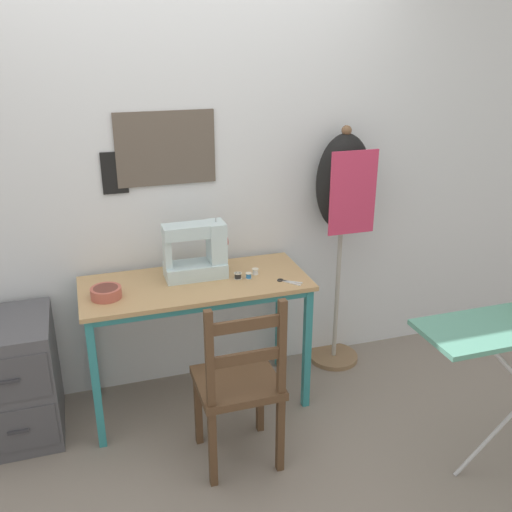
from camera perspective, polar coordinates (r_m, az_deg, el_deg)
The scene contains 12 objects.
ground_plane at distance 3.31m, azimuth -4.54°, elevation -16.77°, with size 14.00×14.00×0.00m, color gray.
wall_back at distance 3.28m, azimuth -7.67°, elevation 7.71°, with size 10.00×0.07×2.55m.
sewing_table at distance 3.16m, azimuth -5.97°, elevation -4.26°, with size 1.24×0.53×0.78m.
sewing_machine at distance 3.14m, azimuth -5.75°, elevation 0.42°, with size 0.35×0.17×0.33m.
fabric_bowl at distance 3.02m, azimuth -14.76°, elevation -3.55°, with size 0.16×0.16×0.06m.
scissors at distance 3.12m, azimuth 2.99°, elevation -2.53°, with size 0.12×0.12×0.01m.
thread_spool_near_machine at distance 3.15m, azimuth -1.83°, elevation -1.99°, with size 0.04×0.04×0.03m.
thread_spool_mid_table at distance 3.15m, azimuth -0.74°, elevation -1.98°, with size 0.04×0.04×0.03m.
thread_spool_far_edge at distance 3.20m, azimuth -0.07°, elevation -1.56°, with size 0.04×0.04×0.03m.
wooden_chair at distance 2.84m, azimuth -1.71°, elevation -12.78°, with size 0.40×0.38×0.94m.
filing_cabinet at distance 3.34m, azimuth -22.78°, elevation -11.23°, with size 0.41×0.52×0.67m.
dress_form at distance 3.47m, azimuth 8.70°, elevation 6.02°, with size 0.34×0.32×1.55m.
Camera 1 is at (-0.55, -2.54, 2.05)m, focal length 40.00 mm.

